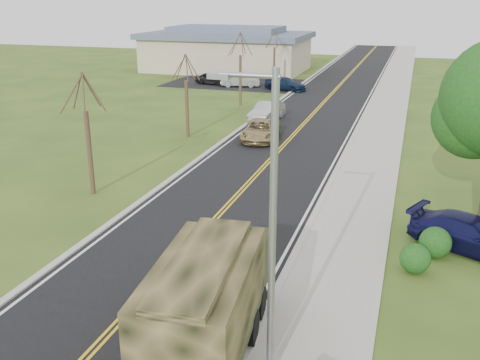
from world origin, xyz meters
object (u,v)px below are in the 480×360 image
at_px(suv_champagne, 261,130).
at_px(pickup_navy, 471,235).
at_px(military_truck, 210,295).
at_px(sedan_silver, 267,112).

xyz_separation_m(suv_champagne, pickup_navy, (12.42, -13.84, 0.02)).
distance_m(suv_champagne, pickup_navy, 18.59).
height_order(military_truck, sedan_silver, military_truck).
bearing_deg(suv_champagne, pickup_navy, -54.97).
bearing_deg(suv_champagne, sedan_silver, 94.22).
height_order(military_truck, suv_champagne, military_truck).
distance_m(suv_champagne, sedan_silver, 5.75).
relative_size(suv_champagne, sedan_silver, 1.07).
distance_m(sedan_silver, pickup_navy, 23.72).
bearing_deg(sedan_silver, pickup_navy, -48.90).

